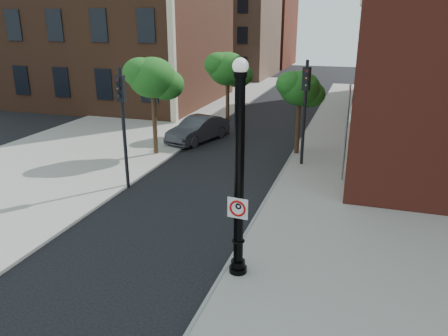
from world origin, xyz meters
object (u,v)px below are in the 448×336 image
(lamppost, at_px, (239,184))
(parked_car, at_px, (198,129))
(traffic_signal_right, at_px, (305,96))
(traffic_signal_left, at_px, (122,109))
(no_parking_sign, at_px, (238,208))

(lamppost, bearing_deg, parked_car, 115.44)
(lamppost, bearing_deg, traffic_signal_right, 88.33)
(lamppost, distance_m, traffic_signal_right, 10.36)
(traffic_signal_left, height_order, traffic_signal_right, traffic_signal_right)
(no_parking_sign, height_order, traffic_signal_left, traffic_signal_left)
(lamppost, xyz_separation_m, no_parking_sign, (0.02, -0.16, -0.64))
(lamppost, distance_m, parked_car, 14.69)
(traffic_signal_left, distance_m, traffic_signal_right, 8.52)
(traffic_signal_right, bearing_deg, traffic_signal_left, -129.50)
(parked_car, distance_m, traffic_signal_left, 8.46)
(lamppost, height_order, traffic_signal_right, lamppost)
(no_parking_sign, bearing_deg, lamppost, 100.89)
(no_parking_sign, xyz_separation_m, traffic_signal_right, (0.28, 10.49, 1.32))
(no_parking_sign, bearing_deg, parked_car, 120.37)
(lamppost, relative_size, traffic_signal_right, 1.18)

